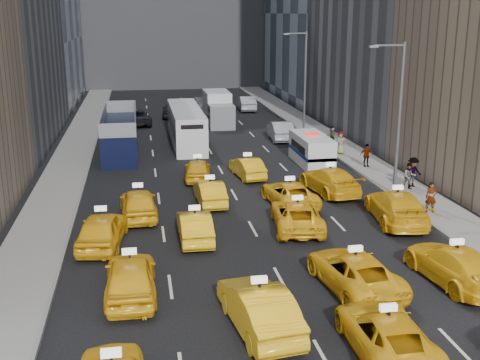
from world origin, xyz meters
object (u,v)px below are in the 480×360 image
object	(u,v)px
nypd_van	(312,150)
box_truck	(218,109)
taxi_2	(386,333)
city_bus	(186,126)
pedestrian_0	(431,197)
double_decker	(120,132)

from	to	relation	value
nypd_van	box_truck	distance (m)	17.63
taxi_2	city_bus	size ratio (longest dim) A/B	0.43
city_bus	pedestrian_0	size ratio (longest dim) A/B	6.91
taxi_2	nypd_van	bearing A→B (deg)	-99.75
box_truck	city_bus	bearing A→B (deg)	-108.02
nypd_van	city_bus	xyz separation A→B (m)	(-8.28, 8.67, 0.44)
nypd_van	city_bus	size ratio (longest dim) A/B	0.47
double_decker	taxi_2	bearing A→B (deg)	-65.96
pedestrian_0	nypd_van	bearing A→B (deg)	120.33
double_decker	city_bus	xyz separation A→B (m)	(5.32, 2.50, -0.14)
taxi_2	double_decker	bearing A→B (deg)	-72.74
taxi_2	city_bus	xyz separation A→B (m)	(-3.66, 33.17, 0.78)
taxi_2	box_truck	size ratio (longest dim) A/B	0.71
taxi_2	box_truck	distance (m)	41.56
city_bus	nypd_van	bearing A→B (deg)	-46.20
box_truck	pedestrian_0	world-z (taller)	box_truck
taxi_2	box_truck	xyz separation A→B (m)	(0.15, 41.55, 0.84)
nypd_van	box_truck	bearing A→B (deg)	100.16
box_truck	pedestrian_0	bearing A→B (deg)	-68.72
box_truck	pedestrian_0	size ratio (longest dim) A/B	4.24
taxi_2	pedestrian_0	size ratio (longest dim) A/B	2.99
taxi_2	double_decker	world-z (taller)	double_decker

